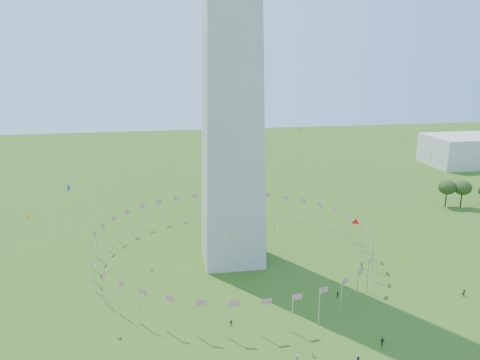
% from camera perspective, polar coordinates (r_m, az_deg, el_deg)
% --- Properties ---
extents(flag_ring, '(80.24, 80.24, 9.00)m').
position_cam_1_polar(flag_ring, '(138.87, -0.94, -7.94)').
color(flag_ring, silver).
rests_on(flag_ring, ground).
extents(gov_building_east_a, '(50.00, 30.00, 16.00)m').
position_cam_1_polar(gov_building_east_a, '(287.41, 26.56, 3.28)').
color(gov_building_east_a, beige).
rests_on(gov_building_east_a, ground).
extents(crowd, '(97.39, 59.68, 1.98)m').
position_cam_1_polar(crowd, '(99.43, 9.76, -20.79)').
color(crowd, '#32194B').
rests_on(crowd, ground).
extents(kites_aloft, '(109.49, 61.89, 37.68)m').
position_cam_1_polar(kites_aloft, '(112.34, 6.74, -4.96)').
color(kites_aloft, red).
rests_on(kites_aloft, ground).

